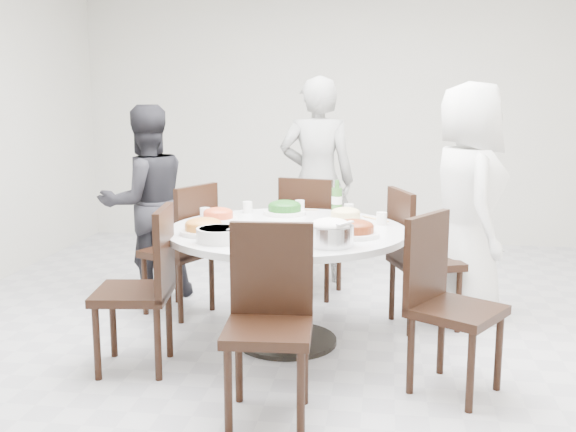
# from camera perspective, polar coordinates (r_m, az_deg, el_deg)

# --- Properties ---
(floor) EXTENTS (6.00, 6.00, 0.01)m
(floor) POSITION_cam_1_polar(r_m,az_deg,el_deg) (4.47, 4.58, -10.38)
(floor) COLOR #BABABF
(floor) RESTS_ON ground
(wall_back) EXTENTS (6.00, 0.01, 2.80)m
(wall_back) POSITION_cam_1_polar(r_m,az_deg,el_deg) (7.18, 6.40, 8.89)
(wall_back) COLOR beige
(wall_back) RESTS_ON ground
(wall_front) EXTENTS (6.00, 0.01, 2.80)m
(wall_front) POSITION_cam_1_polar(r_m,az_deg,el_deg) (1.22, -4.11, 1.55)
(wall_front) COLOR beige
(wall_front) RESTS_ON ground
(dining_table) EXTENTS (1.50, 1.50, 0.75)m
(dining_table) POSITION_cam_1_polar(r_m,az_deg,el_deg) (4.29, -0.10, -5.98)
(dining_table) COLOR silver
(dining_table) RESTS_ON floor
(chair_ne) EXTENTS (0.54, 0.54, 0.95)m
(chair_ne) POSITION_cam_1_polar(r_m,az_deg,el_deg) (4.67, 11.58, -3.55)
(chair_ne) COLOR black
(chair_ne) RESTS_ON floor
(chair_n) EXTENTS (0.50, 0.50, 0.95)m
(chair_n) POSITION_cam_1_polar(r_m,az_deg,el_deg) (5.30, 2.10, -1.68)
(chair_n) COLOR black
(chair_n) RESTS_ON floor
(chair_nw) EXTENTS (0.56, 0.56, 0.95)m
(chair_nw) POSITION_cam_1_polar(r_m,az_deg,el_deg) (4.92, -9.33, -2.77)
(chair_nw) COLOR black
(chair_nw) RESTS_ON floor
(chair_sw) EXTENTS (0.47, 0.47, 0.95)m
(chair_sw) POSITION_cam_1_polar(r_m,az_deg,el_deg) (3.98, -13.02, -6.07)
(chair_sw) COLOR black
(chair_sw) RESTS_ON floor
(chair_s) EXTENTS (0.45, 0.45, 0.95)m
(chair_s) POSITION_cam_1_polar(r_m,az_deg,el_deg) (3.29, -1.71, -9.31)
(chair_s) COLOR black
(chair_s) RESTS_ON floor
(chair_se) EXTENTS (0.58, 0.58, 0.95)m
(chair_se) POSITION_cam_1_polar(r_m,az_deg,el_deg) (3.68, 14.13, -7.46)
(chair_se) COLOR black
(chair_se) RESTS_ON floor
(diner_right) EXTENTS (0.65, 0.89, 1.66)m
(diner_right) POSITION_cam_1_polar(r_m,az_deg,el_deg) (4.84, 14.95, 1.08)
(diner_right) COLOR silver
(diner_right) RESTS_ON floor
(diner_middle) EXTENTS (0.65, 0.44, 1.72)m
(diner_middle) POSITION_cam_1_polar(r_m,az_deg,el_deg) (5.65, 2.48, 3.02)
(diner_middle) COLOR black
(diner_middle) RESTS_ON floor
(diner_left) EXTENTS (0.92, 0.90, 1.50)m
(diner_left) POSITION_cam_1_polar(r_m,az_deg,el_deg) (5.29, -11.94, 1.09)
(diner_left) COLOR black
(diner_left) RESTS_ON floor
(dish_greens) EXTENTS (0.29, 0.29, 0.08)m
(dish_greens) POSITION_cam_1_polar(r_m,az_deg,el_deg) (4.67, -0.29, 0.60)
(dish_greens) COLOR white
(dish_greens) RESTS_ON dining_table
(dish_pale) EXTENTS (0.25, 0.25, 0.07)m
(dish_pale) POSITION_cam_1_polar(r_m,az_deg,el_deg) (4.43, 4.89, -0.05)
(dish_pale) COLOR white
(dish_pale) RESTS_ON dining_table
(dish_orange) EXTENTS (0.25, 0.25, 0.07)m
(dish_orange) POSITION_cam_1_polar(r_m,az_deg,el_deg) (4.43, -5.92, -0.06)
(dish_orange) COLOR white
(dish_orange) RESTS_ON dining_table
(dish_redbrown) EXTENTS (0.30, 0.30, 0.07)m
(dish_redbrown) POSITION_cam_1_polar(r_m,az_deg,el_deg) (3.98, 5.61, -1.19)
(dish_redbrown) COLOR white
(dish_redbrown) RESTS_ON dining_table
(dish_tofu) EXTENTS (0.29, 0.29, 0.07)m
(dish_tofu) POSITION_cam_1_polar(r_m,az_deg,el_deg) (4.06, -7.16, -1.01)
(dish_tofu) COLOR white
(dish_tofu) RESTS_ON dining_table
(rice_bowl) EXTENTS (0.26, 0.26, 0.11)m
(rice_bowl) POSITION_cam_1_polar(r_m,az_deg,el_deg) (3.73, 3.58, -1.65)
(rice_bowl) COLOR silver
(rice_bowl) RESTS_ON dining_table
(soup_bowl) EXTENTS (0.26, 0.26, 0.08)m
(soup_bowl) POSITION_cam_1_polar(r_m,az_deg,el_deg) (3.84, -5.85, -1.60)
(soup_bowl) COLOR white
(soup_bowl) RESTS_ON dining_table
(beverage_bottle) EXTENTS (0.07, 0.07, 0.25)m
(beverage_bottle) POSITION_cam_1_polar(r_m,az_deg,el_deg) (4.63, 4.16, 1.55)
(beverage_bottle) COLOR #336829
(beverage_bottle) RESTS_ON dining_table
(tea_cups) EXTENTS (0.07, 0.07, 0.08)m
(tea_cups) POSITION_cam_1_polar(r_m,az_deg,el_deg) (4.82, 1.49, 0.91)
(tea_cups) COLOR white
(tea_cups) RESTS_ON dining_table
(chopsticks) EXTENTS (0.24, 0.04, 0.01)m
(chopsticks) POSITION_cam_1_polar(r_m,az_deg,el_deg) (4.83, 1.47, 0.52)
(chopsticks) COLOR tan
(chopsticks) RESTS_ON dining_table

